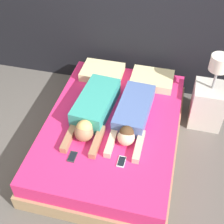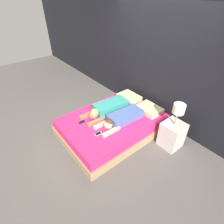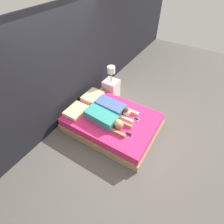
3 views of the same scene
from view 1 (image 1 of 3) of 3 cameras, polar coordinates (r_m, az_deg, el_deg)
name	(u,v)px [view 1 (image 1 of 3)]	position (r m, az deg, el deg)	size (l,w,h in m)	color
ground_plane	(112,144)	(3.80, 0.00, -5.95)	(12.00, 12.00, 0.00)	#5B5651
bed	(112,134)	(3.65, 0.00, -3.98)	(1.52, 2.12, 0.40)	tan
pillow_head_left	(102,72)	(4.12, -1.77, 7.32)	(0.53, 0.40, 0.10)	beige
pillow_head_right	(152,79)	(4.02, 7.33, 5.93)	(0.53, 0.40, 0.10)	beige
person_left	(94,109)	(3.50, -3.39, 0.54)	(0.41, 1.09, 0.23)	teal
person_right	(132,115)	(3.46, 3.75, -0.54)	(0.37, 1.06, 0.21)	#4C66A5
cell_phone_left	(72,157)	(3.19, -7.25, -8.10)	(0.08, 0.14, 0.01)	#2D2D33
cell_phone_right	(121,162)	(3.13, 1.74, -9.05)	(0.08, 0.14, 0.01)	silver
nightstand	(208,102)	(4.02, 17.22, 1.82)	(0.39, 0.39, 1.00)	beige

